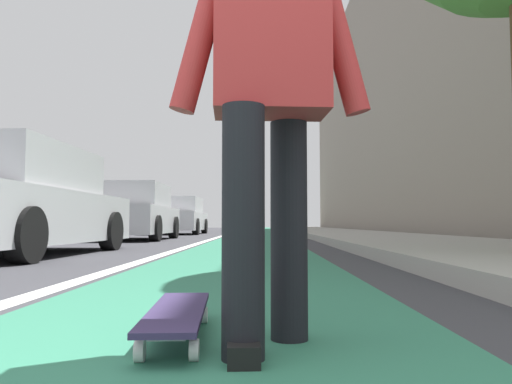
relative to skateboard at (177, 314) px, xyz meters
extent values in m
plane|color=#38383D|center=(8.93, -0.08, -0.09)|extent=(80.00, 80.00, 0.00)
cube|color=#2D7256|center=(22.93, -0.08, -0.09)|extent=(56.00, 1.99, 0.00)
cube|color=silver|center=(18.93, 1.06, -0.09)|extent=(52.00, 0.16, 0.01)
cube|color=#9E9B93|center=(16.93, -3.22, -0.02)|extent=(52.00, 3.20, 0.15)
cube|color=gray|center=(20.93, -5.94, 6.52)|extent=(40.00, 1.20, 13.22)
cylinder|color=white|center=(0.29, 0.10, -0.06)|extent=(0.07, 0.03, 0.07)
cylinder|color=white|center=(0.30, -0.07, -0.06)|extent=(0.07, 0.03, 0.07)
cylinder|color=white|center=(-0.30, 0.07, -0.06)|extent=(0.07, 0.03, 0.07)
cylinder|color=white|center=(-0.29, -0.10, -0.06)|extent=(0.07, 0.03, 0.07)
cube|color=silver|center=(0.30, 0.02, -0.01)|extent=(0.07, 0.12, 0.02)
cube|color=silver|center=(-0.30, -0.02, -0.01)|extent=(0.07, 0.12, 0.02)
cube|color=#33284C|center=(0.00, 0.00, 0.01)|extent=(0.85, 0.25, 0.02)
cylinder|color=black|center=(-0.28, -0.26, 0.32)|extent=(0.14, 0.14, 0.82)
cylinder|color=black|center=(-0.01, -0.42, 0.32)|extent=(0.14, 0.14, 0.82)
cube|color=black|center=(-0.28, -0.26, -0.06)|extent=(0.27, 0.12, 0.07)
cube|color=#B22D2D|center=(-0.15, -0.35, 1.03)|extent=(0.27, 0.41, 0.60)
cylinder|color=#B22D2D|center=(-0.17, -0.11, 1.03)|extent=(0.11, 0.24, 0.60)
cylinder|color=#B22D2D|center=(-0.13, -0.59, 1.03)|extent=(0.11, 0.24, 0.60)
cube|color=#B7B7BC|center=(4.80, 3.06, 0.43)|extent=(4.44, 1.98, 0.70)
cube|color=#B7B7BC|center=(4.65, 3.06, 1.08)|extent=(2.46, 1.77, 0.60)
cube|color=#4C606B|center=(5.85, 3.02, 1.08)|extent=(0.09, 1.62, 0.51)
cylinder|color=black|center=(6.18, 3.89, 0.22)|extent=(0.63, 0.24, 0.62)
cylinder|color=black|center=(6.13, 2.14, 0.22)|extent=(0.63, 0.24, 0.62)
cylinder|color=black|center=(3.41, 2.23, 0.22)|extent=(0.63, 0.24, 0.62)
cube|color=#B7B7BC|center=(11.19, 3.08, 0.43)|extent=(4.08, 1.78, 0.70)
cube|color=#B7B7BC|center=(11.04, 3.08, 1.08)|extent=(2.25, 1.63, 0.60)
cube|color=#4C606B|center=(12.16, 3.09, 1.08)|extent=(0.05, 1.54, 0.51)
cylinder|color=black|center=(12.45, 3.92, 0.22)|extent=(0.63, 0.22, 0.63)
cylinder|color=black|center=(12.46, 2.26, 0.22)|extent=(0.63, 0.22, 0.63)
cylinder|color=black|center=(9.93, 3.91, 0.22)|extent=(0.63, 0.22, 0.63)
cylinder|color=black|center=(9.94, 2.24, 0.22)|extent=(0.63, 0.22, 0.63)
cube|color=silver|center=(18.12, 3.03, 0.43)|extent=(4.33, 1.78, 0.70)
cube|color=silver|center=(17.97, 3.03, 1.08)|extent=(2.38, 1.63, 0.60)
cube|color=#4C606B|center=(19.16, 3.02, 1.08)|extent=(0.04, 1.56, 0.51)
cylinder|color=black|center=(19.46, 3.86, 0.22)|extent=(0.63, 0.22, 0.63)
cylinder|color=black|center=(19.45, 2.18, 0.22)|extent=(0.63, 0.22, 0.63)
cylinder|color=black|center=(16.78, 3.87, 0.22)|extent=(0.63, 0.22, 0.63)
cylinder|color=black|center=(16.77, 2.19, 0.22)|extent=(0.63, 0.22, 0.63)
cylinder|color=#2D2D2D|center=(23.96, 1.46, 1.59)|extent=(0.12, 0.12, 3.36)
cube|color=black|center=(23.96, 1.46, 3.67)|extent=(0.24, 0.28, 0.80)
sphere|color=red|center=(24.09, 1.46, 3.93)|extent=(0.16, 0.16, 0.16)
sphere|color=#392907|center=(24.09, 1.46, 3.67)|extent=(0.16, 0.16, 0.16)
sphere|color=black|center=(24.09, 1.46, 3.41)|extent=(0.16, 0.16, 0.16)
camera|label=1|loc=(-1.88, -0.32, 0.34)|focal=34.68mm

